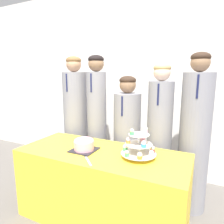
% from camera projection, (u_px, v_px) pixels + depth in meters
% --- Properties ---
extents(wall_back, '(9.00, 0.06, 2.70)m').
position_uv_depth(wall_back, '(142.00, 81.00, 2.87)').
color(wall_back, silver).
rests_on(wall_back, ground_plane).
extents(table, '(1.62, 0.67, 0.71)m').
position_uv_depth(table, '(102.00, 186.00, 1.97)').
color(table, yellow).
rests_on(table, ground_plane).
extents(round_cake, '(0.24, 0.24, 0.13)m').
position_uv_depth(round_cake, '(84.00, 144.00, 1.93)').
color(round_cake, '#232328').
rests_on(round_cake, table).
extents(cake_knife, '(0.21, 0.20, 0.01)m').
position_uv_depth(cake_knife, '(86.00, 157.00, 1.78)').
color(cake_knife, silver).
rests_on(cake_knife, table).
extents(cupcake_stand, '(0.31, 0.31, 0.28)m').
position_uv_depth(cupcake_stand, '(139.00, 146.00, 1.75)').
color(cupcake_stand, silver).
rests_on(cupcake_stand, table).
extents(student_0, '(0.31, 0.32, 1.67)m').
position_uv_depth(student_0, '(76.00, 123.00, 2.69)').
color(student_0, gray).
rests_on(student_0, ground_plane).
extents(student_1, '(0.24, 0.25, 1.67)m').
position_uv_depth(student_1, '(97.00, 123.00, 2.55)').
color(student_1, gray).
rests_on(student_1, ground_plane).
extents(student_2, '(0.32, 0.32, 1.43)m').
position_uv_depth(student_2, '(127.00, 139.00, 2.40)').
color(student_2, gray).
rests_on(student_2, ground_plane).
extents(student_3, '(0.27, 0.28, 1.56)m').
position_uv_depth(student_3, '(159.00, 137.00, 2.22)').
color(student_3, gray).
rests_on(student_3, ground_plane).
extents(student_4, '(0.31, 0.31, 1.65)m').
position_uv_depth(student_4, '(194.00, 139.00, 2.06)').
color(student_4, gray).
rests_on(student_4, ground_plane).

